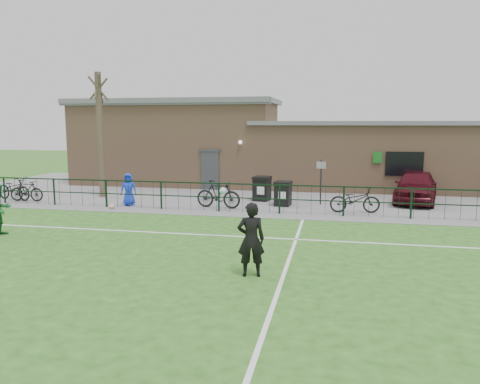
% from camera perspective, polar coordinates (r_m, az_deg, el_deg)
% --- Properties ---
extents(ground, '(90.00, 90.00, 0.00)m').
position_cam_1_polar(ground, '(11.40, -5.12, -10.14)').
color(ground, '#26591A').
rests_on(ground, ground).
extents(paving_strip, '(34.00, 13.00, 0.02)m').
position_cam_1_polar(paving_strip, '(24.32, 4.02, -0.11)').
color(paving_strip, slate).
rests_on(paving_strip, ground).
extents(pitch_line_touch, '(28.00, 0.10, 0.01)m').
position_cam_1_polar(pitch_line_touch, '(18.77, 1.72, -2.68)').
color(pitch_line_touch, white).
rests_on(pitch_line_touch, ground).
extents(pitch_line_mid, '(28.00, 0.10, 0.01)m').
position_cam_1_polar(pitch_line_mid, '(15.12, -0.76, -5.41)').
color(pitch_line_mid, white).
rests_on(pitch_line_mid, ground).
extents(pitch_line_perp, '(0.10, 16.00, 0.01)m').
position_cam_1_polar(pitch_line_perp, '(11.02, 5.07, -10.79)').
color(pitch_line_perp, white).
rests_on(pitch_line_perp, ground).
extents(perimeter_fence, '(28.00, 0.10, 1.20)m').
position_cam_1_polar(perimeter_fence, '(18.85, 1.83, -0.79)').
color(perimeter_fence, black).
rests_on(perimeter_fence, ground).
extents(bare_tree, '(0.30, 0.30, 6.00)m').
position_cam_1_polar(bare_tree, '(23.64, -16.66, 6.59)').
color(bare_tree, '#45382A').
rests_on(bare_tree, ground).
extents(wheelie_bin_left, '(0.81, 0.89, 1.05)m').
position_cam_1_polar(wheelie_bin_left, '(21.81, 2.69, 0.32)').
color(wheelie_bin_left, black).
rests_on(wheelie_bin_left, paving_strip).
extents(wheelie_bin_right, '(0.73, 0.80, 0.99)m').
position_cam_1_polar(wheelie_bin_right, '(20.54, 5.26, -0.30)').
color(wheelie_bin_right, black).
rests_on(wheelie_bin_right, paving_strip).
extents(sign_post, '(0.07, 0.07, 2.00)m').
position_cam_1_polar(sign_post, '(20.94, 9.82, 1.18)').
color(sign_post, black).
rests_on(sign_post, paving_strip).
extents(car_maroon, '(2.60, 4.59, 1.47)m').
position_cam_1_polar(car_maroon, '(22.78, 20.65, 0.67)').
color(car_maroon, '#440C16').
rests_on(car_maroon, paving_strip).
extents(bicycle_a, '(2.15, 1.18, 1.07)m').
position_cam_1_polar(bicycle_a, '(24.40, -25.85, 0.38)').
color(bicycle_a, black).
rests_on(bicycle_a, paving_strip).
extents(bicycle_b, '(1.66, 0.55, 0.98)m').
position_cam_1_polar(bicycle_b, '(23.74, -24.60, 0.15)').
color(bicycle_b, black).
rests_on(bicycle_b, paving_strip).
extents(bicycle_d, '(2.02, 0.80, 1.18)m').
position_cam_1_polar(bicycle_d, '(19.89, -2.66, -0.27)').
color(bicycle_d, black).
rests_on(bicycle_d, paving_strip).
extents(bicycle_e, '(2.06, 0.92, 1.05)m').
position_cam_1_polar(bicycle_e, '(19.41, 13.83, -0.93)').
color(bicycle_e, black).
rests_on(bicycle_e, paving_strip).
extents(spectator_child, '(0.79, 0.61, 1.42)m').
position_cam_1_polar(spectator_child, '(21.03, -13.43, 0.31)').
color(spectator_child, blue).
rests_on(spectator_child, paving_strip).
extents(goalkeeper_kick, '(1.94, 3.63, 1.79)m').
position_cam_1_polar(goalkeeper_kick, '(11.17, 1.26, -5.64)').
color(goalkeeper_kick, black).
rests_on(goalkeeper_kick, ground).
extents(ball_ground, '(0.24, 0.24, 0.24)m').
position_cam_1_polar(ball_ground, '(20.45, -15.35, -1.72)').
color(ball_ground, silver).
rests_on(ball_ground, ground).
extents(clubhouse, '(24.25, 5.40, 4.96)m').
position_cam_1_polar(clubhouse, '(27.18, 3.05, 5.49)').
color(clubhouse, '#A47C5C').
rests_on(clubhouse, ground).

